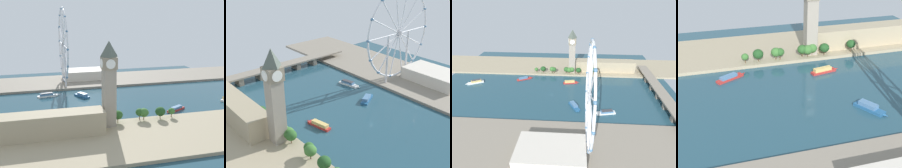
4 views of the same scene
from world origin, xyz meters
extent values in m
plane|color=#234756|center=(0.00, 0.00, 0.00)|extent=(396.92, 396.92, 0.00)
cube|color=tan|center=(-113.46, 0.00, 1.50)|extent=(90.00, 520.00, 3.00)
cube|color=gray|center=(-81.97, 29.41, 30.62)|extent=(11.46, 11.46, 55.25)
cube|color=tan|center=(-92.70, 93.09, 13.49)|extent=(22.00, 111.35, 20.98)
cylinder|color=#513823|center=(-75.72, -38.58, 4.79)|extent=(0.80, 0.80, 3.58)
ellipsoid|color=#386B2D|center=(-75.72, -38.58, 9.41)|extent=(7.07, 7.07, 6.36)
cylinder|color=#513823|center=(-76.75, -25.63, 4.67)|extent=(0.80, 0.80, 3.34)
ellipsoid|color=#1E471E|center=(-76.75, -25.63, 10.49)|extent=(10.35, 10.35, 9.32)
cylinder|color=#513823|center=(-76.20, -8.10, 4.89)|extent=(0.80, 0.80, 3.77)
ellipsoid|color=#386B2D|center=(-76.20, -8.10, 10.68)|extent=(9.78, 9.78, 8.80)
cylinder|color=#513823|center=(-74.71, -4.23, 5.26)|extent=(0.80, 0.80, 4.53)
ellipsoid|color=#285623|center=(-74.71, -4.23, 10.94)|extent=(8.53, 8.53, 7.67)
cylinder|color=#513823|center=(-76.16, 19.01, 4.90)|extent=(0.80, 0.80, 3.80)
ellipsoid|color=#285623|center=(-76.16, 19.01, 10.74)|extent=(9.84, 9.84, 8.86)
cylinder|color=#513823|center=(-75.18, 24.47, 4.54)|extent=(0.80, 0.80, 3.08)
ellipsoid|color=#386B2D|center=(-75.18, 24.47, 10.17)|extent=(10.24, 10.24, 9.21)
cylinder|color=#513823|center=(-76.57, 29.57, 4.83)|extent=(0.80, 0.80, 3.66)
ellipsoid|color=#386B2D|center=(-76.57, 29.57, 10.65)|extent=(9.99, 9.99, 9.00)
cylinder|color=#513823|center=(-74.55, 42.02, 4.79)|extent=(0.80, 0.80, 3.57)
ellipsoid|color=#1E471E|center=(-74.55, 42.02, 10.59)|extent=(10.05, 10.05, 9.05)
cylinder|color=#513823|center=(-75.09, 71.59, 5.41)|extent=(0.80, 0.80, 4.83)
ellipsoid|color=#1E471E|center=(-75.09, 71.59, 11.55)|extent=(9.30, 9.30, 8.37)
cube|color=#235684|center=(31.65, 36.29, 1.14)|extent=(24.75, 17.62, 2.29)
cone|color=#235684|center=(44.09, 42.86, 1.14)|extent=(4.92, 4.06, 2.29)
cube|color=teal|center=(30.58, 35.72, 3.82)|extent=(15.53, 12.02, 3.06)
cube|color=#B22D28|center=(-49.82, -56.82, 0.98)|extent=(17.78, 25.62, 1.96)
cone|color=#B22D28|center=(-57.10, -43.61, 0.98)|extent=(3.97, 5.04, 1.96)
cube|color=teal|center=(-49.19, -57.96, 3.27)|extent=(12.06, 16.32, 2.61)
cube|color=#B22D28|center=(-40.26, 27.99, 1.04)|extent=(10.22, 24.81, 2.08)
cone|color=#B22D28|center=(-42.93, 41.77, 1.04)|extent=(2.87, 4.66, 2.08)
cube|color=#DBB766|center=(-40.03, 26.81, 3.63)|extent=(8.00, 17.80, 3.10)
camera|label=1|loc=(-351.67, 99.33, 112.99)|focal=49.73mm
camera|label=2|loc=(-184.48, -165.09, 151.06)|focal=48.65mm
camera|label=3|loc=(256.92, 36.57, 157.29)|focal=30.65mm
camera|label=4|loc=(221.87, -81.21, 129.48)|focal=53.90mm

